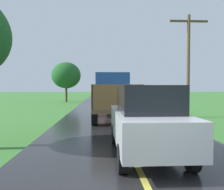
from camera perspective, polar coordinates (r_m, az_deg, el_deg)
The scene contains 5 objects.
banana_truck_near at distance 13.50m, azimuth 0.25°, elevation -0.09°, with size 2.38×5.82×2.80m.
banana_truck_far at distance 29.03m, azimuth -1.40°, elevation 0.96°, with size 2.38×5.81×2.80m.
utility_pole_roadside at distance 15.41m, azimuth 18.78°, elevation 8.12°, with size 2.46×0.20×6.59m.
roadside_tree_near_left at distance 30.92m, azimuth -11.54°, elevation 4.90°, with size 3.89×3.89×5.34m.
following_car at distance 6.21m, azimuth 8.68°, elevation -6.17°, with size 1.74×4.10×1.92m.
Camera 1 is at (-0.87, -2.48, 1.94)m, focal length 36.07 mm.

